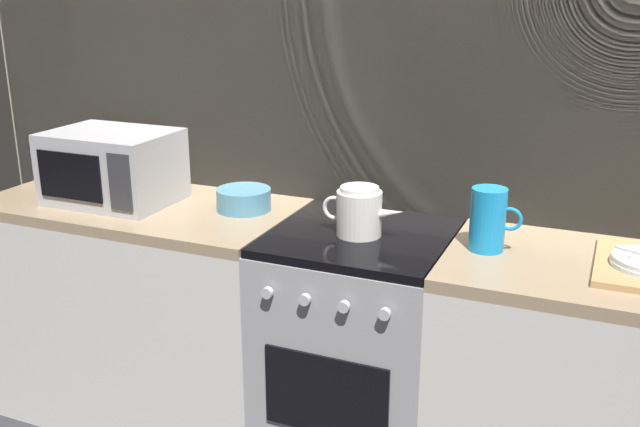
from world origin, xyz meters
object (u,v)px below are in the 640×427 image
(kettle, at_px, (359,211))
(pitcher, at_px, (488,219))
(mixing_bowl, at_px, (244,199))
(stove_unit, at_px, (358,353))
(microwave, at_px, (113,167))

(kettle, height_order, pitcher, pitcher)
(kettle, relative_size, mixing_bowl, 1.42)
(mixing_bowl, height_order, pitcher, pitcher)
(stove_unit, bearing_deg, kettle, -97.10)
(stove_unit, xyz_separation_m, microwave, (-0.99, -0.02, 0.59))
(microwave, height_order, kettle, microwave)
(stove_unit, bearing_deg, mixing_bowl, 171.14)
(stove_unit, height_order, microwave, microwave)
(kettle, relative_size, pitcher, 1.42)
(microwave, distance_m, kettle, 0.99)
(stove_unit, height_order, mixing_bowl, mixing_bowl)
(microwave, bearing_deg, pitcher, 1.14)
(kettle, distance_m, pitcher, 0.42)
(stove_unit, height_order, kettle, kettle)
(mixing_bowl, xyz_separation_m, pitcher, (0.90, -0.07, 0.06))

